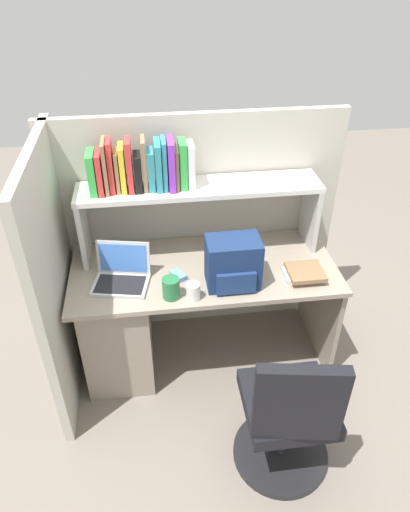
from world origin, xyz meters
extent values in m
plane|color=slate|center=(0.00, 0.00, 0.00)|extent=(8.00, 8.00, 0.00)
cube|color=gray|center=(0.00, 0.00, 0.71)|extent=(1.60, 0.70, 0.03)
cube|color=gray|center=(-0.55, 0.00, 0.35)|extent=(0.40, 0.64, 0.70)
cube|color=gray|center=(0.78, 0.00, 0.35)|extent=(0.03, 0.64, 0.70)
cube|color=#B2ADA0|center=(0.00, 0.38, 0.78)|extent=(1.84, 0.05, 1.55)
cube|color=#B2ADA0|center=(-0.85, -0.05, 0.78)|extent=(0.05, 1.06, 1.55)
cube|color=beige|center=(-0.70, 0.20, 0.94)|extent=(0.03, 0.28, 0.42)
cube|color=beige|center=(0.70, 0.20, 0.94)|extent=(0.03, 0.28, 0.42)
cube|color=silver|center=(0.00, 0.20, 1.17)|extent=(1.44, 0.28, 0.03)
cube|color=green|center=(-0.60, 0.20, 1.30)|extent=(0.04, 0.17, 0.24)
cube|color=red|center=(-0.56, 0.20, 1.30)|extent=(0.03, 0.17, 0.24)
cube|color=olive|center=(-0.52, 0.20, 1.33)|extent=(0.02, 0.17, 0.30)
cube|color=red|center=(-0.49, 0.20, 1.33)|extent=(0.03, 0.13, 0.30)
cube|color=olive|center=(-0.46, 0.21, 1.30)|extent=(0.02, 0.13, 0.23)
cube|color=yellow|center=(-0.43, 0.20, 1.31)|extent=(0.03, 0.14, 0.27)
cube|color=red|center=(-0.39, 0.19, 1.33)|extent=(0.03, 0.13, 0.30)
cube|color=black|center=(-0.35, 0.20, 1.29)|extent=(0.04, 0.13, 0.21)
cube|color=olive|center=(-0.31, 0.21, 1.33)|extent=(0.02, 0.15, 0.30)
cube|color=teal|center=(-0.27, 0.20, 1.29)|extent=(0.04, 0.13, 0.23)
cube|color=teal|center=(-0.23, 0.21, 1.32)|extent=(0.03, 0.17, 0.27)
cube|color=teal|center=(-0.20, 0.20, 1.32)|extent=(0.02, 0.15, 0.29)
cube|color=purple|center=(-0.16, 0.20, 1.32)|extent=(0.04, 0.18, 0.29)
cube|color=olive|center=(-0.13, 0.20, 1.30)|extent=(0.02, 0.16, 0.23)
cube|color=green|center=(-0.09, 0.20, 1.32)|extent=(0.04, 0.14, 0.27)
cube|color=white|center=(-0.05, 0.20, 1.31)|extent=(0.04, 0.14, 0.26)
cube|color=#B7BABF|center=(-0.49, -0.12, 0.74)|extent=(0.35, 0.28, 0.02)
cube|color=black|center=(-0.50, -0.13, 0.75)|extent=(0.30, 0.22, 0.00)
cube|color=#B7BABF|center=(-0.47, 0.00, 0.85)|extent=(0.31, 0.11, 0.20)
cube|color=#3F72CC|center=(-0.47, -0.01, 0.85)|extent=(0.27, 0.09, 0.17)
cube|color=navy|center=(0.14, -0.16, 0.88)|extent=(0.30, 0.20, 0.29)
cube|color=navy|center=(0.14, -0.27, 0.81)|extent=(0.22, 0.04, 0.13)
cube|color=#7299C6|center=(-0.16, -0.08, 0.75)|extent=(0.10, 0.12, 0.03)
cylinder|color=white|center=(-0.10, -0.28, 0.78)|extent=(0.08, 0.08, 0.10)
cylinder|color=#26723F|center=(-0.21, -0.25, 0.79)|extent=(0.10, 0.10, 0.12)
cube|color=white|center=(0.56, -0.16, 0.74)|extent=(0.22, 0.15, 0.03)
cube|color=olive|center=(0.57, -0.18, 0.77)|extent=(0.21, 0.20, 0.03)
cylinder|color=black|center=(0.32, -0.82, 0.02)|extent=(0.52, 0.52, 0.04)
cylinder|color=#262628|center=(0.32, -0.82, 0.24)|extent=(0.05, 0.05, 0.41)
cube|color=black|center=(0.32, -0.82, 0.45)|extent=(0.44, 0.44, 0.08)
cube|color=black|center=(0.29, -1.02, 0.71)|extent=(0.40, 0.12, 0.44)
camera|label=1|loc=(-0.29, -2.25, 2.41)|focal=32.85mm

